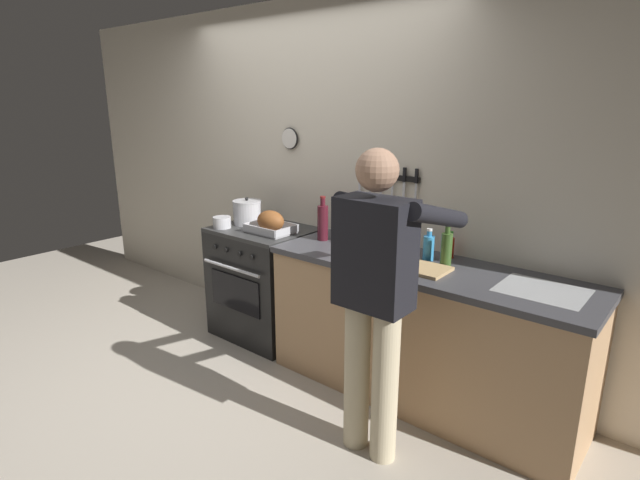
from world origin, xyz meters
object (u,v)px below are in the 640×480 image
(roasting_pan, at_px, (271,223))
(bottle_hot_sauce, at_px, (451,247))
(stove, at_px, (265,282))
(cutting_board, at_px, (418,267))
(bottle_wine_red, at_px, (323,222))
(bottle_vinegar, at_px, (375,234))
(person_cook, at_px, (376,288))
(saucepan, at_px, (222,222))
(stock_pot, at_px, (247,212))
(bottle_soy_sauce, at_px, (338,225))
(bottle_dish_soap, at_px, (429,247))
(bottle_olive_oil, at_px, (446,249))

(roasting_pan, distance_m, bottle_hot_sauce, 1.36)
(stove, distance_m, cutting_board, 1.50)
(bottle_wine_red, bearing_deg, bottle_vinegar, 5.10)
(bottle_vinegar, bearing_deg, person_cook, -56.09)
(roasting_pan, distance_m, bottle_vinegar, 0.87)
(stove, xyz_separation_m, saucepan, (-0.26, -0.20, 0.49))
(bottle_hot_sauce, relative_size, bottle_wine_red, 0.54)
(stock_pot, bearing_deg, bottle_wine_red, 1.45)
(stock_pot, height_order, bottle_soy_sauce, stock_pot)
(bottle_soy_sauce, distance_m, bottle_dish_soap, 0.81)
(roasting_pan, height_order, bottle_soy_sauce, bottle_soy_sauce)
(roasting_pan, bearing_deg, bottle_wine_red, 12.27)
(bottle_olive_oil, bearing_deg, saucepan, -171.66)
(stock_pot, bearing_deg, stove, -5.85)
(bottle_soy_sauce, xyz_separation_m, bottle_dish_soap, (0.80, -0.11, 0.01))
(bottle_olive_oil, distance_m, bottle_hot_sauce, 0.19)
(roasting_pan, xyz_separation_m, cutting_board, (1.28, -0.04, -0.07))
(bottle_olive_oil, xyz_separation_m, bottle_dish_soap, (-0.14, 0.04, -0.03))
(bottle_wine_red, bearing_deg, stove, -176.03)
(bottle_dish_soap, relative_size, bottle_vinegar, 0.80)
(stove, height_order, bottle_olive_oil, bottle_olive_oil)
(stove, height_order, cutting_board, cutting_board)
(bottle_soy_sauce, bearing_deg, saucepan, -153.99)
(roasting_pan, distance_m, bottle_wine_red, 0.45)
(bottle_olive_oil, bearing_deg, bottle_dish_soap, 163.88)
(person_cook, height_order, bottle_hot_sauce, person_cook)
(saucepan, bearing_deg, bottle_wine_red, 15.89)
(stove, xyz_separation_m, person_cook, (1.47, -0.63, 0.50))
(person_cook, xyz_separation_m, bottle_vinegar, (-0.48, 0.71, 0.05))
(saucepan, distance_m, bottle_olive_oil, 1.80)
(saucepan, bearing_deg, bottle_olive_oil, 8.34)
(bottle_olive_oil, bearing_deg, bottle_wine_red, -178.55)
(bottle_olive_oil, bearing_deg, stove, -177.59)
(cutting_board, distance_m, bottle_wine_red, 0.86)
(roasting_pan, bearing_deg, saucepan, -160.32)
(person_cook, bearing_deg, stove, 67.05)
(bottle_wine_red, xyz_separation_m, bottle_vinegar, (0.42, 0.04, -0.03))
(cutting_board, height_order, bottle_vinegar, bottle_vinegar)
(stock_pot, distance_m, bottle_soy_sauce, 0.80)
(stock_pot, distance_m, cutting_board, 1.62)
(person_cook, xyz_separation_m, bottle_soy_sauce, (-0.89, 0.84, 0.03))
(stock_pot, distance_m, bottle_wine_red, 0.78)
(person_cook, relative_size, saucepan, 11.78)
(saucepan, xyz_separation_m, cutting_board, (1.68, 0.10, -0.03))
(stock_pot, height_order, bottle_vinegar, bottle_vinegar)
(cutting_board, xyz_separation_m, bottle_olive_oil, (0.10, 0.16, 0.10))
(bottle_olive_oil, bearing_deg, person_cook, -93.75)
(bottle_vinegar, bearing_deg, stove, -175.55)
(roasting_pan, height_order, bottle_wine_red, bottle_wine_red)
(stove, relative_size, bottle_dish_soap, 4.42)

